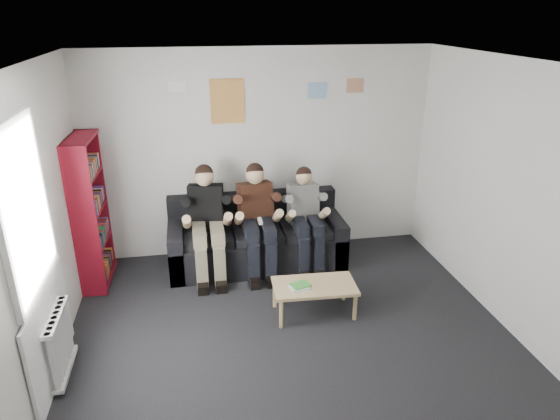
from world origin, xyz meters
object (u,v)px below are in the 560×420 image
object	(u,v)px
coffee_table	(314,288)
bookshelf	(91,212)
person_left	(207,224)
person_middle	(258,220)
sofa	(256,240)
person_right	(306,219)

from	to	relation	value
coffee_table	bookshelf	bearing A→B (deg)	153.61
person_left	person_middle	size ratio (longest dim) A/B	1.01
bookshelf	person_middle	size ratio (longest dim) A/B	1.32
sofa	bookshelf	xyz separation A→B (m)	(-1.96, -0.12, 0.59)
sofa	person_left	world-z (taller)	person_left
sofa	person_right	world-z (taller)	person_right
bookshelf	coffee_table	xyz separation A→B (m)	(2.41, -1.20, -0.59)
coffee_table	person_right	bearing A→B (deg)	81.54
bookshelf	person_middle	xyz separation A→B (m)	(1.96, -0.09, -0.22)
bookshelf	person_left	xyz separation A→B (m)	(1.34, -0.09, -0.22)
sofa	coffee_table	size ratio (longest dim) A/B	2.49
coffee_table	person_middle	size ratio (longest dim) A/B	0.65
sofa	person_left	size ratio (longest dim) A/B	1.62
sofa	person_right	xyz separation A→B (m)	(0.62, -0.20, 0.34)
bookshelf	person_middle	bearing A→B (deg)	-0.29
sofa	coffee_table	world-z (taller)	sofa
coffee_table	person_middle	bearing A→B (deg)	112.28
sofa	coffee_table	bearing A→B (deg)	-70.91
bookshelf	coffee_table	distance (m)	2.76
bookshelf	coffee_table	size ratio (longest dim) A/B	2.02
person_middle	person_right	distance (m)	0.62
coffee_table	person_right	size ratio (longest dim) A/B	0.69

